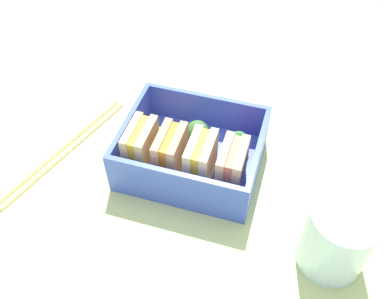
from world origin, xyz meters
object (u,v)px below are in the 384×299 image
carrot_stick_far_left (164,132)px  chopstick_pair (64,149)px  sandwich_center_left (201,161)px  sandwich_center (170,154)px  broccoli_floret (197,132)px  strawberry_far_left (238,143)px  sandwich_left (232,168)px  sandwich_center_right (141,147)px  drinking_glass (337,238)px

carrot_stick_far_left → chopstick_pair: 12.65cm
sandwich_center_left → carrot_stick_far_left: 8.30cm
sandwich_center → broccoli_floret: (-1.69, -4.65, -0.69)cm
broccoli_floret → chopstick_pair: (15.85, 4.63, -3.10)cm
strawberry_far_left → sandwich_center: bearing=37.2°
sandwich_center → chopstick_pair: (14.16, -0.02, -3.79)cm
sandwich_left → sandwich_center_right: (10.52, 0.00, 0.00)cm
sandwich_center_left → sandwich_center_right: (7.01, 0.00, 0.00)cm
broccoli_floret → carrot_stick_far_left: broccoli_floret is taller
sandwich_center_left → chopstick_pair: 18.07cm
sandwich_left → sandwich_center: size_ratio=1.00×
chopstick_pair → drinking_glass: 33.39cm
sandwich_center_left → strawberry_far_left: bearing=-122.2°
sandwich_left → sandwich_center_right: same height
broccoli_floret → drinking_glass: bearing=149.4°
sandwich_center_left → strawberry_far_left: (-3.20, -5.08, -1.46)cm
chopstick_pair → carrot_stick_far_left: bearing=-156.3°
strawberry_far_left → chopstick_pair: (20.86, 5.07, -2.34)cm
sandwich_left → carrot_stick_far_left: 11.15cm
sandwich_left → strawberry_far_left: bearing=-86.6°
sandwich_center_left → drinking_glass: (-15.10, 5.36, -0.22)cm
sandwich_center_left → carrot_stick_far_left: sandwich_center_left is taller
sandwich_center_left → strawberry_far_left: size_ratio=1.77×
strawberry_far_left → broccoli_floret: 5.09cm
sandwich_center_left → drinking_glass: 16.02cm
carrot_stick_far_left → sandwich_center: bearing=117.6°
sandwich_center → broccoli_floret: sandwich_center is taller
sandwich_center → drinking_glass: 19.36cm
sandwich_center_left → sandwich_center_right: bearing=0.0°
sandwich_center → drinking_glass: bearing=163.9°
sandwich_left → broccoli_floret: (5.32, -4.65, -0.69)cm
sandwich_left → strawberry_far_left: size_ratio=1.77×
sandwich_left → strawberry_far_left: 5.30cm
carrot_stick_far_left → drinking_glass: drinking_glass is taller
sandwich_left → sandwich_center_left: 3.51cm
sandwich_center_left → strawberry_far_left: sandwich_center_left is taller
chopstick_pair → drinking_glass: bearing=170.7°
sandwich_center_left → sandwich_center_right: 7.01cm
sandwich_center_left → strawberry_far_left: 6.18cm
chopstick_pair → sandwich_center_left: bearing=179.9°
sandwich_left → sandwich_center_left: bearing=0.0°
drinking_glass → carrot_stick_far_left: bearing=-26.1°
drinking_glass → strawberry_far_left: bearing=-41.3°
drinking_glass → broccoli_floret: bearing=-30.6°
sandwich_left → strawberry_far_left: (0.30, -5.08, -1.46)cm
sandwich_center → sandwich_center_right: 3.51cm
broccoli_floret → chopstick_pair: broccoli_floret is taller
sandwich_center_right → drinking_glass: size_ratio=0.75×
broccoli_floret → chopstick_pair: size_ratio=0.18×
sandwich_center_right → drinking_glass: 22.75cm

